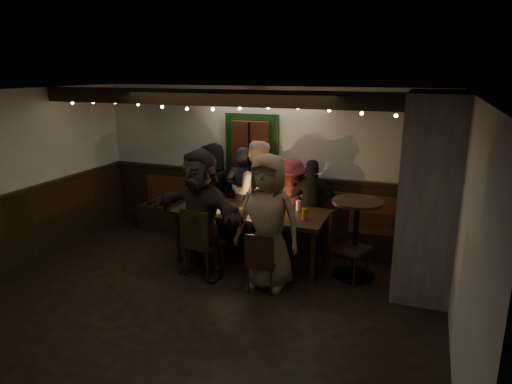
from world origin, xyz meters
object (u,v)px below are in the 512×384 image
at_px(person_a, 213,192).
at_px(person_g, 268,222).
at_px(person_c, 257,194).
at_px(chair_near_left, 199,239).
at_px(chair_near_right, 261,259).
at_px(person_e, 312,206).
at_px(dining_table, 251,215).
at_px(person_d, 291,204).
at_px(chair_end, 345,240).
at_px(person_b, 243,195).
at_px(person_f, 200,214).
at_px(high_top, 356,229).

distance_m(person_a, person_g, 2.02).
bearing_deg(person_c, person_a, -13.35).
distance_m(chair_near_left, person_a, 1.55).
bearing_deg(person_g, person_c, 117.87).
xyz_separation_m(chair_near_right, person_e, (0.26, 1.67, 0.28)).
bearing_deg(dining_table, person_e, 44.41).
height_order(person_d, person_g, person_g).
distance_m(person_a, person_e, 1.72).
bearing_deg(person_d, chair_end, 129.74).
distance_m(person_a, person_b, 0.55).
relative_size(person_f, person_g, 1.01).
bearing_deg(person_a, chair_near_right, 128.35).
height_order(person_b, person_g, person_g).
height_order(person_b, person_d, person_b).
distance_m(chair_near_left, person_g, 1.05).
bearing_deg(chair_near_left, person_c, 77.84).
distance_m(person_e, person_f, 1.91).
relative_size(chair_end, person_e, 0.67).
xyz_separation_m(person_b, person_d, (0.81, 0.07, -0.08)).
relative_size(person_c, person_g, 0.96).
bearing_deg(person_d, chair_near_right, 82.55).
bearing_deg(person_e, chair_near_right, 65.51).
bearing_deg(chair_near_left, high_top, 21.04).
relative_size(chair_near_right, person_f, 0.46).
relative_size(chair_near_left, chair_near_right, 1.20).
height_order(high_top, person_e, person_e).
xyz_separation_m(high_top, person_d, (-1.17, 0.76, 0.03)).
xyz_separation_m(person_d, person_e, (0.36, -0.04, 0.01)).
distance_m(high_top, person_f, 2.18).
xyz_separation_m(chair_near_right, chair_end, (0.93, 0.85, 0.09)).
xyz_separation_m(chair_near_left, person_e, (1.23, 1.51, 0.18)).
xyz_separation_m(person_b, person_f, (-0.06, -1.41, 0.10)).
height_order(chair_end, high_top, high_top).
bearing_deg(person_e, high_top, 122.43).
distance_m(chair_near_right, person_g, 0.50).
bearing_deg(person_c, person_f, 64.29).
bearing_deg(person_e, person_b, -14.02).
bearing_deg(high_top, dining_table, -179.46).
bearing_deg(chair_near_left, chair_near_right, -9.12).
bearing_deg(person_d, high_top, 135.98).
xyz_separation_m(person_b, person_c, (0.25, -0.03, 0.06)).
bearing_deg(chair_near_left, person_d, 60.57).
height_order(dining_table, chair_near_right, dining_table).
xyz_separation_m(person_a, person_d, (1.36, 0.10, -0.09)).
height_order(person_c, person_e, person_c).
xyz_separation_m(person_a, person_e, (1.72, 0.06, -0.09)).
bearing_deg(person_d, person_g, 83.59).
bearing_deg(chair_near_right, person_g, 86.67).
xyz_separation_m(person_a, person_g, (1.48, -1.38, 0.08)).
bearing_deg(person_b, chair_near_left, 74.15).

